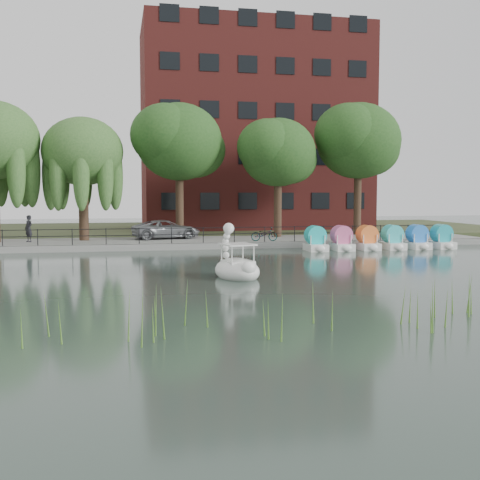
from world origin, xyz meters
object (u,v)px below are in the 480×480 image
object	(u,v)px
minivan	(166,228)
bicycle	(264,233)
swan_boat	(237,266)
pedestrian	(29,227)

from	to	relation	value
minivan	bicycle	bearing A→B (deg)	-129.73
swan_boat	pedestrian	bearing A→B (deg)	110.91
bicycle	swan_boat	xyz separation A→B (m)	(-4.51, -13.50, -0.40)
minivan	swan_boat	xyz separation A→B (m)	(1.64, -16.77, -0.64)
bicycle	pedestrian	bearing A→B (deg)	87.99
minivan	pedestrian	size ratio (longest dim) A/B	2.69
minivan	swan_boat	bearing A→B (deg)	173.86
bicycle	pedestrian	size ratio (longest dim) A/B	0.87
pedestrian	swan_boat	bearing A→B (deg)	-9.74
pedestrian	swan_boat	world-z (taller)	pedestrian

